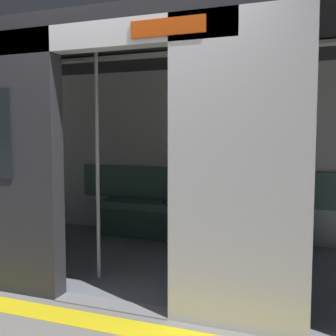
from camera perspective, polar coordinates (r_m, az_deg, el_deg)
ground_plane at (r=3.56m, az=-7.47°, el=-18.15°), size 60.00×60.00×0.00m
platform_edge_strip at (r=3.32m, az=-10.09°, el=-19.89°), size 8.00×0.24×0.01m
train_car at (r=4.36m, az=-1.21°, el=6.86°), size 6.40×2.65×2.35m
bench_seat at (r=5.35m, az=3.48°, el=-6.24°), size 2.65×0.44×0.47m
person_seated at (r=5.24m, az=3.65°, el=-2.85°), size 0.55×0.69×1.19m
handbag at (r=5.23m, az=8.22°, el=-4.38°), size 0.26×0.15×0.17m
book at (r=5.50m, az=0.54°, el=-4.63°), size 0.21×0.26×0.03m
grab_pole_door at (r=3.96m, az=-9.61°, el=0.66°), size 0.04×0.04×2.21m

